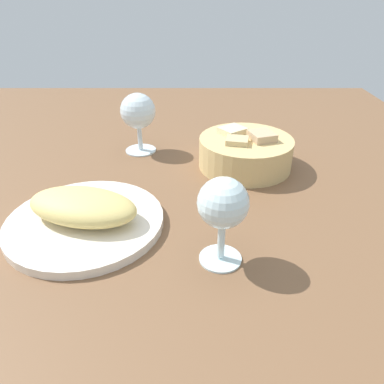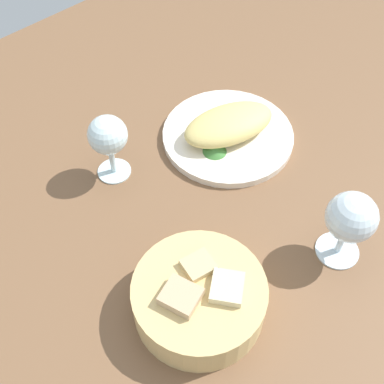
% 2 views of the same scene
% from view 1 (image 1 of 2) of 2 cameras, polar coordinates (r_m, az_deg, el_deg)
% --- Properties ---
extents(ground_plane, '(1.40, 1.40, 0.02)m').
position_cam_1_polar(ground_plane, '(0.69, -8.38, 0.45)').
color(ground_plane, brown).
extents(plate, '(0.24, 0.24, 0.01)m').
position_cam_1_polar(plate, '(0.59, -16.57, -4.58)').
color(plate, white).
rests_on(plate, ground_plane).
extents(omelette, '(0.19, 0.14, 0.04)m').
position_cam_1_polar(omelette, '(0.57, -16.99, -2.20)').
color(omelette, '#E0C771').
rests_on(omelette, plate).
extents(lettuce_garnish, '(0.04, 0.04, 0.02)m').
position_cam_1_polar(lettuce_garnish, '(0.58, -11.61, -2.49)').
color(lettuce_garnish, '#3E7B36').
rests_on(lettuce_garnish, plate).
extents(bread_basket, '(0.19, 0.19, 0.08)m').
position_cam_1_polar(bread_basket, '(0.74, 8.13, 6.31)').
color(bread_basket, '#D5B573').
rests_on(bread_basket, ground_plane).
extents(wine_glass_near, '(0.07, 0.07, 0.12)m').
position_cam_1_polar(wine_glass_near, '(0.46, 4.67, -2.41)').
color(wine_glass_near, silver).
rests_on(wine_glass_near, ground_plane).
extents(wine_glass_far, '(0.07, 0.07, 0.13)m').
position_cam_1_polar(wine_glass_far, '(0.80, -8.69, 12.04)').
color(wine_glass_far, silver).
rests_on(wine_glass_far, ground_plane).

